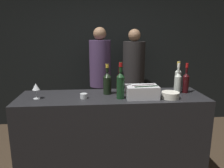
{
  "coord_description": "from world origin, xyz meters",
  "views": [
    {
      "loc": [
        -0.19,
        -1.92,
        1.74
      ],
      "look_at": [
        0.0,
        0.32,
        1.21
      ],
      "focal_mm": 35.0,
      "sensor_mm": 36.0,
      "label": 1
    }
  ],
  "objects_px": {
    "white_wine_bottle": "(178,82)",
    "person_in_hoodie": "(133,75)",
    "red_wine_bottle_black_foil": "(120,81)",
    "champagne_bottle": "(107,82)",
    "person_blond_tee": "(100,76)",
    "wine_glass": "(36,87)",
    "red_wine_bottle_burgundy": "(121,84)",
    "candle_votive": "(84,96)",
    "bowl_white": "(170,95)",
    "rose_wine_bottle": "(178,78)",
    "red_wine_bottle_tall": "(186,81)",
    "ice_bin_with_bottles": "(143,91)"
  },
  "relations": [
    {
      "from": "champagne_bottle",
      "to": "person_blond_tee",
      "type": "height_order",
      "value": "person_blond_tee"
    },
    {
      "from": "candle_votive",
      "to": "person_in_hoodie",
      "type": "height_order",
      "value": "person_in_hoodie"
    },
    {
      "from": "champagne_bottle",
      "to": "person_in_hoodie",
      "type": "distance_m",
      "value": 1.59
    },
    {
      "from": "ice_bin_with_bottles",
      "to": "bowl_white",
      "type": "bearing_deg",
      "value": -6.35
    },
    {
      "from": "white_wine_bottle",
      "to": "person_in_hoodie",
      "type": "relative_size",
      "value": 0.18
    },
    {
      "from": "candle_votive",
      "to": "rose_wine_bottle",
      "type": "bearing_deg",
      "value": 13.05
    },
    {
      "from": "red_wine_bottle_black_foil",
      "to": "white_wine_bottle",
      "type": "height_order",
      "value": "red_wine_bottle_black_foil"
    },
    {
      "from": "red_wine_bottle_tall",
      "to": "red_wine_bottle_black_foil",
      "type": "relative_size",
      "value": 0.96
    },
    {
      "from": "wine_glass",
      "to": "champagne_bottle",
      "type": "height_order",
      "value": "champagne_bottle"
    },
    {
      "from": "wine_glass",
      "to": "bowl_white",
      "type": "bearing_deg",
      "value": -4.1
    },
    {
      "from": "rose_wine_bottle",
      "to": "white_wine_bottle",
      "type": "height_order",
      "value": "rose_wine_bottle"
    },
    {
      "from": "champagne_bottle",
      "to": "person_blond_tee",
      "type": "xyz_separation_m",
      "value": [
        -0.03,
        1.36,
        -0.19
      ]
    },
    {
      "from": "candle_votive",
      "to": "red_wine_bottle_black_foil",
      "type": "xyz_separation_m",
      "value": [
        0.39,
        0.15,
        0.11
      ]
    },
    {
      "from": "rose_wine_bottle",
      "to": "champagne_bottle",
      "type": "height_order",
      "value": "rose_wine_bottle"
    },
    {
      "from": "bowl_white",
      "to": "red_wine_bottle_tall",
      "type": "distance_m",
      "value": 0.32
    },
    {
      "from": "champagne_bottle",
      "to": "white_wine_bottle",
      "type": "height_order",
      "value": "white_wine_bottle"
    },
    {
      "from": "ice_bin_with_bottles",
      "to": "wine_glass",
      "type": "relative_size",
      "value": 2.04
    },
    {
      "from": "red_wine_bottle_burgundy",
      "to": "person_in_hoodie",
      "type": "relative_size",
      "value": 0.2
    },
    {
      "from": "red_wine_bottle_black_foil",
      "to": "white_wine_bottle",
      "type": "relative_size",
      "value": 1.03
    },
    {
      "from": "bowl_white",
      "to": "person_blond_tee",
      "type": "bearing_deg",
      "value": 112.81
    },
    {
      "from": "red_wine_bottle_black_foil",
      "to": "champagne_bottle",
      "type": "distance_m",
      "value": 0.14
    },
    {
      "from": "red_wine_bottle_burgundy",
      "to": "person_in_hoodie",
      "type": "distance_m",
      "value": 1.72
    },
    {
      "from": "wine_glass",
      "to": "red_wine_bottle_black_foil",
      "type": "bearing_deg",
      "value": 7.79
    },
    {
      "from": "candle_votive",
      "to": "rose_wine_bottle",
      "type": "height_order",
      "value": "rose_wine_bottle"
    },
    {
      "from": "person_blond_tee",
      "to": "wine_glass",
      "type": "bearing_deg",
      "value": -77.12
    },
    {
      "from": "person_blond_tee",
      "to": "red_wine_bottle_black_foil",
      "type": "bearing_deg",
      "value": -44.93
    },
    {
      "from": "candle_votive",
      "to": "champagne_bottle",
      "type": "distance_m",
      "value": 0.31
    },
    {
      "from": "red_wine_bottle_burgundy",
      "to": "white_wine_bottle",
      "type": "height_order",
      "value": "red_wine_bottle_burgundy"
    },
    {
      "from": "red_wine_bottle_black_foil",
      "to": "bowl_white",
      "type": "bearing_deg",
      "value": -23.64
    },
    {
      "from": "rose_wine_bottle",
      "to": "bowl_white",
      "type": "bearing_deg",
      "value": -121.45
    },
    {
      "from": "wine_glass",
      "to": "red_wine_bottle_black_foil",
      "type": "distance_m",
      "value": 0.87
    },
    {
      "from": "ice_bin_with_bottles",
      "to": "red_wine_bottle_tall",
      "type": "distance_m",
      "value": 0.55
    },
    {
      "from": "ice_bin_with_bottles",
      "to": "champagne_bottle",
      "type": "height_order",
      "value": "champagne_bottle"
    },
    {
      "from": "bowl_white",
      "to": "red_wine_bottle_tall",
      "type": "bearing_deg",
      "value": 39.43
    },
    {
      "from": "candle_votive",
      "to": "red_wine_bottle_black_foil",
      "type": "relative_size",
      "value": 0.21
    },
    {
      "from": "person_blond_tee",
      "to": "ice_bin_with_bottles",
      "type": "bearing_deg",
      "value": -38.25
    },
    {
      "from": "ice_bin_with_bottles",
      "to": "bowl_white",
      "type": "relative_size",
      "value": 1.81
    },
    {
      "from": "white_wine_bottle",
      "to": "person_in_hoodie",
      "type": "distance_m",
      "value": 1.52
    },
    {
      "from": "red_wine_bottle_burgundy",
      "to": "white_wine_bottle",
      "type": "xyz_separation_m",
      "value": [
        0.65,
        0.16,
        -0.02
      ]
    },
    {
      "from": "wine_glass",
      "to": "red_wine_bottle_burgundy",
      "type": "xyz_separation_m",
      "value": [
        0.84,
        -0.06,
        0.03
      ]
    },
    {
      "from": "ice_bin_with_bottles",
      "to": "rose_wine_bottle",
      "type": "bearing_deg",
      "value": 31.05
    },
    {
      "from": "champagne_bottle",
      "to": "white_wine_bottle",
      "type": "bearing_deg",
      "value": -1.43
    },
    {
      "from": "candle_votive",
      "to": "bowl_white",
      "type": "bearing_deg",
      "value": -4.47
    },
    {
      "from": "bowl_white",
      "to": "red_wine_bottle_burgundy",
      "type": "relative_size",
      "value": 0.48
    },
    {
      "from": "rose_wine_bottle",
      "to": "red_wine_bottle_tall",
      "type": "bearing_deg",
      "value": -69.5
    },
    {
      "from": "ice_bin_with_bottles",
      "to": "white_wine_bottle",
      "type": "bearing_deg",
      "value": 20.94
    },
    {
      "from": "ice_bin_with_bottles",
      "to": "candle_votive",
      "type": "bearing_deg",
      "value": 176.42
    },
    {
      "from": "wine_glass",
      "to": "champagne_bottle",
      "type": "relative_size",
      "value": 0.48
    },
    {
      "from": "red_wine_bottle_black_foil",
      "to": "person_in_hoodie",
      "type": "bearing_deg",
      "value": 74.02
    },
    {
      "from": "wine_glass",
      "to": "white_wine_bottle",
      "type": "xyz_separation_m",
      "value": [
        1.49,
        0.1,
        0.01
      ]
    }
  ]
}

